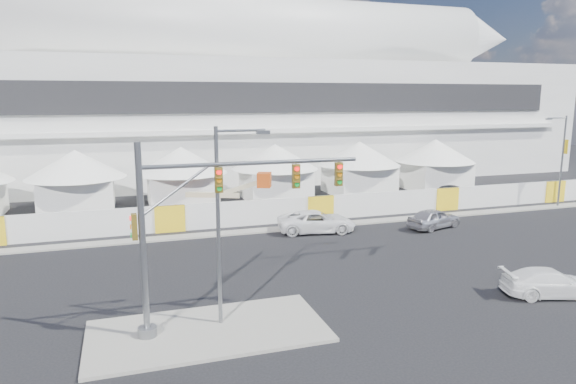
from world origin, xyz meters
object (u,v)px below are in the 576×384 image
object	(u,v)px
sedan_silver	(434,218)
pickup_curb	(317,221)
traffic_mast	(190,230)
streetlight_curb	(561,155)
lot_car_b	(453,192)
streetlight_median	(223,213)
boom_lift	(206,208)
pickup_near	(550,283)

from	to	relation	value
sedan_silver	pickup_curb	xyz separation A→B (m)	(-8.93, 1.73, 0.03)
traffic_mast	streetlight_curb	xyz separation A→B (m)	(34.95, 15.33, 0.24)
streetlight_curb	pickup_curb	bearing A→B (deg)	-176.52
sedan_silver	lot_car_b	world-z (taller)	lot_car_b
lot_car_b	streetlight_median	world-z (taller)	streetlight_median
sedan_silver	lot_car_b	bearing A→B (deg)	-58.33
sedan_silver	boom_lift	world-z (taller)	boom_lift
streetlight_curb	lot_car_b	bearing A→B (deg)	140.99
boom_lift	pickup_near	bearing A→B (deg)	-33.02
pickup_curb	pickup_near	bearing A→B (deg)	-146.49
sedan_silver	pickup_near	distance (m)	13.68
streetlight_median	boom_lift	xyz separation A→B (m)	(2.19, 19.18, -3.98)
pickup_curb	boom_lift	size ratio (longest dim) A/B	0.69
pickup_curb	traffic_mast	size ratio (longest dim) A/B	0.60
lot_car_b	boom_lift	bearing A→B (deg)	78.85
traffic_mast	streetlight_curb	distance (m)	38.16
sedan_silver	pickup_near	bearing A→B (deg)	154.52
pickup_curb	pickup_near	size ratio (longest dim) A/B	1.20
lot_car_b	traffic_mast	bearing A→B (deg)	112.31
sedan_silver	streetlight_median	bearing A→B (deg)	106.23
pickup_near	lot_car_b	xyz separation A→B (m)	(10.17, 22.41, 0.08)
pickup_curb	streetlight_curb	world-z (taller)	streetlight_curb
sedan_silver	boom_lift	xyz separation A→B (m)	(-16.24, 7.39, 0.33)
lot_car_b	traffic_mast	distance (m)	35.15
pickup_near	boom_lift	bearing A→B (deg)	50.28
lot_car_b	boom_lift	distance (m)	24.29
pickup_near	lot_car_b	bearing A→B (deg)	-8.09
traffic_mast	pickup_curb	bearing A→B (deg)	51.68
sedan_silver	lot_car_b	xyz separation A→B (m)	(8.00, 8.90, 0.00)
boom_lift	lot_car_b	bearing A→B (deg)	26.59
traffic_mast	boom_lift	bearing A→B (deg)	79.41
sedan_silver	pickup_curb	world-z (taller)	pickup_curb
pickup_curb	pickup_near	world-z (taller)	pickup_curb
sedan_silver	streetlight_curb	bearing A→B (deg)	-94.41
traffic_mast	streetlight_curb	world-z (taller)	streetlight_curb
streetlight_median	traffic_mast	bearing A→B (deg)	-166.38
sedan_silver	streetlight_curb	distance (m)	15.91
sedan_silver	streetlight_median	distance (m)	22.30
pickup_near	streetlight_curb	size ratio (longest dim) A/B	0.58
pickup_near	streetlight_median	size ratio (longest dim) A/B	0.56
pickup_curb	streetlight_median	bearing A→B (deg)	154.47
sedan_silver	traffic_mast	bearing A→B (deg)	105.02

